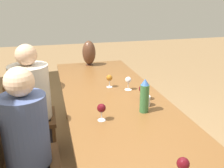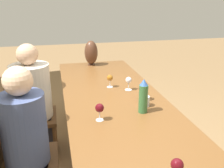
% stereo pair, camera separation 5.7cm
% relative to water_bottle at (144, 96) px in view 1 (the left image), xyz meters
% --- Properties ---
extents(dining_table, '(2.88, 0.88, 0.76)m').
position_rel_water_bottle_xyz_m(dining_table, '(0.19, 0.15, -0.20)').
color(dining_table, brown).
rests_on(dining_table, ground_plane).
extents(water_bottle, '(0.07, 0.07, 0.27)m').
position_rel_water_bottle_xyz_m(water_bottle, '(0.00, 0.00, 0.00)').
color(water_bottle, '#336638').
rests_on(water_bottle, dining_table).
extents(water_tumbler, '(0.08, 0.08, 0.09)m').
position_rel_water_bottle_xyz_m(water_tumbler, '(0.10, -0.06, -0.09)').
color(water_tumbler, silver).
rests_on(water_tumbler, dining_table).
extents(vase, '(0.17, 0.17, 0.32)m').
position_rel_water_bottle_xyz_m(vase, '(1.48, 0.18, 0.03)').
color(vase, '#4C2D1E').
rests_on(vase, dining_table).
extents(wine_glass_0, '(0.07, 0.07, 0.13)m').
position_rel_water_bottle_xyz_m(wine_glass_0, '(-0.06, 0.35, -0.04)').
color(wine_glass_0, silver).
rests_on(wine_glass_0, dining_table).
extents(wine_glass_1, '(0.07, 0.07, 0.13)m').
position_rel_water_bottle_xyz_m(wine_glass_1, '(0.49, -0.03, -0.04)').
color(wine_glass_1, silver).
rests_on(wine_glass_1, dining_table).
extents(wine_glass_2, '(0.06, 0.06, 0.14)m').
position_rel_water_bottle_xyz_m(wine_glass_2, '(-0.78, 0.11, -0.03)').
color(wine_glass_2, silver).
rests_on(wine_glass_2, dining_table).
extents(wine_glass_4, '(0.06, 0.06, 0.13)m').
position_rel_water_bottle_xyz_m(wine_glass_4, '(0.61, 0.13, -0.04)').
color(wine_glass_4, silver).
rests_on(wine_glass_4, dining_table).
extents(wine_glass_5, '(0.08, 0.08, 0.14)m').
position_rel_water_bottle_xyz_m(wine_glass_5, '(0.22, -0.08, -0.03)').
color(wine_glass_5, silver).
rests_on(wine_glass_5, dining_table).
extents(chair_near, '(0.44, 0.44, 0.87)m').
position_rel_water_bottle_xyz_m(chair_near, '(-0.00, 0.96, -0.42)').
color(chair_near, brown).
rests_on(chair_near, ground_plane).
extents(chair_far, '(0.44, 0.44, 0.87)m').
position_rel_water_bottle_xyz_m(chair_far, '(0.76, 0.96, -0.42)').
color(chair_far, brown).
rests_on(chair_far, ground_plane).
extents(person_near, '(0.33, 0.33, 1.19)m').
position_rel_water_bottle_xyz_m(person_near, '(-0.00, 0.88, -0.25)').
color(person_near, '#2D2D38').
rests_on(person_near, ground_plane).
extents(person_far, '(0.38, 0.38, 1.21)m').
position_rel_water_bottle_xyz_m(person_far, '(0.76, 0.88, -0.26)').
color(person_far, '#2D2D38').
rests_on(person_far, ground_plane).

